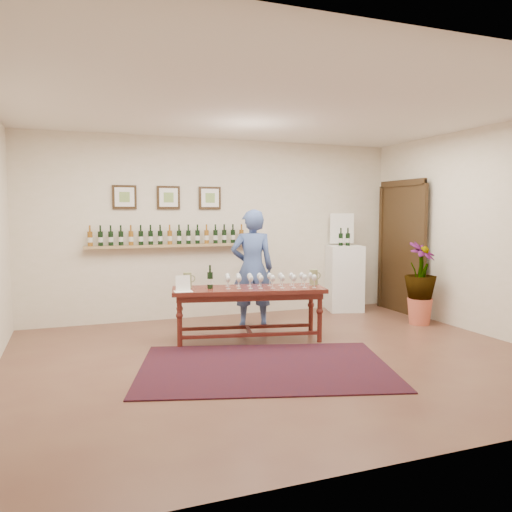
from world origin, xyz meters
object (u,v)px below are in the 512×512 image
object	(u,v)px
display_pedestal	(344,278)
person	(252,268)
tasting_table	(249,296)
potted_plant	(420,283)

from	to	relation	value
display_pedestal	person	size ratio (longest dim) A/B	0.65
tasting_table	potted_plant	xyz separation A→B (m)	(2.69, 0.00, 0.03)
display_pedestal	potted_plant	bearing A→B (deg)	-68.99
tasting_table	display_pedestal	bearing A→B (deg)	43.21
tasting_table	potted_plant	size ratio (longest dim) A/B	1.93
potted_plant	person	bearing A→B (deg)	162.45
display_pedestal	potted_plant	world-z (taller)	display_pedestal
display_pedestal	potted_plant	xyz separation A→B (m)	(0.51, -1.32, 0.07)
person	tasting_table	bearing A→B (deg)	81.16
display_pedestal	person	bearing A→B (deg)	-162.95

